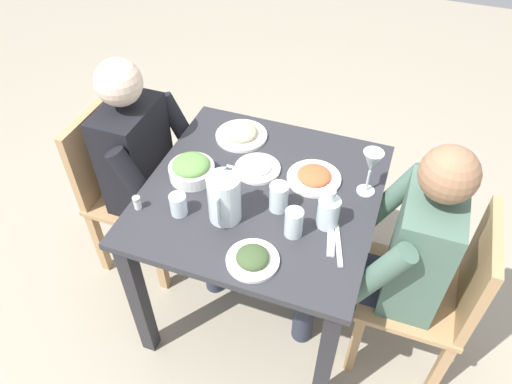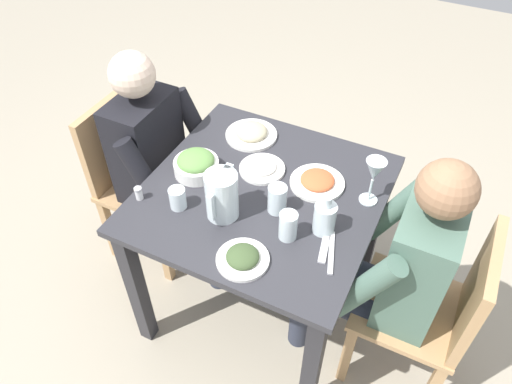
{
  "view_description": "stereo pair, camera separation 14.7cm",
  "coord_description": "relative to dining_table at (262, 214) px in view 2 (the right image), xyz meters",
  "views": [
    {
      "loc": [
        1.27,
        0.44,
        2.07
      ],
      "look_at": [
        0.05,
        -0.01,
        0.79
      ],
      "focal_mm": 34.14,
      "sensor_mm": 36.0,
      "label": 1
    },
    {
      "loc": [
        1.22,
        0.57,
        2.07
      ],
      "look_at": [
        0.05,
        -0.01,
        0.79
      ],
      "focal_mm": 34.14,
      "sensor_mm": 36.0,
      "label": 2
    }
  ],
  "objects": [
    {
      "name": "ground_plane",
      "position": [
        0.0,
        0.0,
        -0.63
      ],
      "size": [
        8.0,
        8.0,
        0.0
      ],
      "primitive_type": "plane",
      "color": "#9E937F"
    },
    {
      "name": "dining_table",
      "position": [
        0.0,
        0.0,
        0.0
      ],
      "size": [
        0.89,
        0.89,
        0.76
      ],
      "color": "#2D2D33",
      "rests_on": "ground_plane"
    },
    {
      "name": "chair_near",
      "position": [
        -0.09,
        -0.74,
        -0.15
      ],
      "size": [
        0.4,
        0.4,
        0.86
      ],
      "color": "tan",
      "rests_on": "ground_plane"
    },
    {
      "name": "chair_far",
      "position": [
        0.02,
        0.74,
        -0.15
      ],
      "size": [
        0.4,
        0.4,
        0.86
      ],
      "color": "tan",
      "rests_on": "ground_plane"
    },
    {
      "name": "diner_near",
      "position": [
        -0.09,
        -0.53,
        -0.0
      ],
      "size": [
        0.48,
        0.53,
        1.15
      ],
      "color": "black",
      "rests_on": "ground_plane"
    },
    {
      "name": "diner_far",
      "position": [
        0.02,
        0.53,
        -0.0
      ],
      "size": [
        0.48,
        0.53,
        1.15
      ],
      "color": "#4C6B5B",
      "rests_on": "ground_plane"
    },
    {
      "name": "water_pitcher",
      "position": [
        0.17,
        -0.08,
        0.23
      ],
      "size": [
        0.16,
        0.12,
        0.19
      ],
      "color": "silver",
      "rests_on": "dining_table"
    },
    {
      "name": "salad_bowl",
      "position": [
        0.02,
        -0.29,
        0.17
      ],
      "size": [
        0.18,
        0.18,
        0.09
      ],
      "color": "white",
      "rests_on": "dining_table"
    },
    {
      "name": "plate_rice_curry",
      "position": [
        -0.13,
        0.17,
        0.15
      ],
      "size": [
        0.22,
        0.22,
        0.04
      ],
      "color": "white",
      "rests_on": "dining_table"
    },
    {
      "name": "plate_dolmas",
      "position": [
        0.33,
        0.09,
        0.15
      ],
      "size": [
        0.18,
        0.18,
        0.05
      ],
      "color": "white",
      "rests_on": "dining_table"
    },
    {
      "name": "plate_yoghurt",
      "position": [
        -0.11,
        -0.06,
        0.14
      ],
      "size": [
        0.19,
        0.19,
        0.04
      ],
      "color": "white",
      "rests_on": "dining_table"
    },
    {
      "name": "plate_beans",
      "position": [
        -0.29,
        -0.19,
        0.15
      ],
      "size": [
        0.23,
        0.23,
        0.05
      ],
      "color": "white",
      "rests_on": "dining_table"
    },
    {
      "name": "water_glass_near_left",
      "position": [
        0.07,
        0.09,
        0.19
      ],
      "size": [
        0.07,
        0.07,
        0.11
      ],
      "primitive_type": "cylinder",
      "color": "silver",
      "rests_on": "dining_table"
    },
    {
      "name": "water_glass_far_left",
      "position": [
        0.17,
        0.18,
        0.19
      ],
      "size": [
        0.07,
        0.07,
        0.11
      ],
      "primitive_type": "cylinder",
      "color": "silver",
      "rests_on": "dining_table"
    },
    {
      "name": "water_glass_far_right",
      "position": [
        0.21,
        -0.25,
        0.17
      ],
      "size": [
        0.06,
        0.06,
        0.09
      ],
      "primitive_type": "cylinder",
      "color": "silver",
      "rests_on": "dining_table"
    },
    {
      "name": "wine_glass",
      "position": [
        -0.13,
        0.38,
        0.27
      ],
      "size": [
        0.08,
        0.08,
        0.2
      ],
      "color": "silver",
      "rests_on": "dining_table"
    },
    {
      "name": "oil_carafe",
      "position": [
        0.08,
        0.28,
        0.19
      ],
      "size": [
        0.08,
        0.08,
        0.16
      ],
      "color": "silver",
      "rests_on": "dining_table"
    },
    {
      "name": "salt_shaker",
      "position": [
        0.24,
        -0.4,
        0.16
      ],
      "size": [
        0.03,
        0.03,
        0.05
      ],
      "color": "white",
      "rests_on": "dining_table"
    },
    {
      "name": "fork_near",
      "position": [
        0.14,
        0.31,
        0.13
      ],
      "size": [
        0.17,
        0.06,
        0.01
      ],
      "primitive_type": "cube",
      "rotation": [
        0.0,
        0.0,
        0.21
      ],
      "color": "silver",
      "rests_on": "dining_table"
    },
    {
      "name": "knife_near",
      "position": [
        0.17,
        0.34,
        0.13
      ],
      "size": [
        0.18,
        0.07,
        0.01
      ],
      "primitive_type": "cube",
      "rotation": [
        0.0,
        0.0,
        0.31
      ],
      "color": "silver",
      "rests_on": "dining_table"
    }
  ]
}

